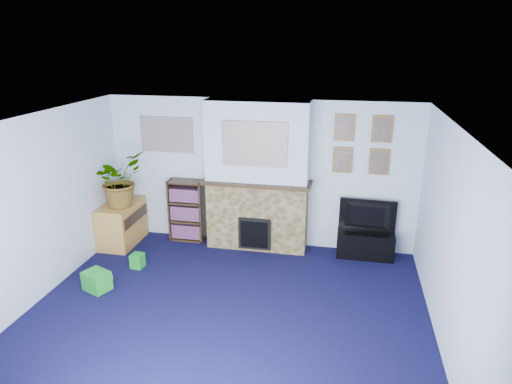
% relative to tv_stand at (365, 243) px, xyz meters
% --- Properties ---
extents(floor, '(5.00, 4.50, 0.01)m').
position_rel_tv_stand_xyz_m(floor, '(-1.73, -2.03, -0.23)').
color(floor, black).
rests_on(floor, ground).
extents(ceiling, '(5.00, 4.50, 0.01)m').
position_rel_tv_stand_xyz_m(ceiling, '(-1.73, -2.03, 2.17)').
color(ceiling, white).
rests_on(ceiling, wall_back).
extents(wall_back, '(5.00, 0.04, 2.40)m').
position_rel_tv_stand_xyz_m(wall_back, '(-1.73, 0.22, 0.97)').
color(wall_back, silver).
rests_on(wall_back, ground).
extents(wall_front, '(5.00, 0.04, 2.40)m').
position_rel_tv_stand_xyz_m(wall_front, '(-1.73, -4.28, 0.97)').
color(wall_front, silver).
rests_on(wall_front, ground).
extents(wall_left, '(0.04, 4.50, 2.40)m').
position_rel_tv_stand_xyz_m(wall_left, '(-4.23, -2.03, 0.97)').
color(wall_left, silver).
rests_on(wall_left, ground).
extents(wall_right, '(0.04, 4.50, 2.40)m').
position_rel_tv_stand_xyz_m(wall_right, '(0.77, -2.03, 0.97)').
color(wall_right, silver).
rests_on(wall_right, ground).
extents(chimney_breast, '(1.72, 0.50, 2.40)m').
position_rel_tv_stand_xyz_m(chimney_breast, '(-1.73, 0.02, 0.96)').
color(chimney_breast, brown).
rests_on(chimney_breast, ground).
extents(collage_main, '(1.00, 0.03, 0.68)m').
position_rel_tv_stand_xyz_m(collage_main, '(-1.73, -0.19, 1.55)').
color(collage_main, gray).
rests_on(collage_main, chimney_breast).
extents(collage_left, '(0.90, 0.03, 0.58)m').
position_rel_tv_stand_xyz_m(collage_left, '(-3.28, 0.21, 1.55)').
color(collage_left, gray).
rests_on(collage_left, wall_back).
extents(portrait_tl, '(0.30, 0.03, 0.40)m').
position_rel_tv_stand_xyz_m(portrait_tl, '(-0.43, 0.20, 1.77)').
color(portrait_tl, brown).
rests_on(portrait_tl, wall_back).
extents(portrait_tr, '(0.30, 0.03, 0.40)m').
position_rel_tv_stand_xyz_m(portrait_tr, '(0.12, 0.20, 1.77)').
color(portrait_tr, brown).
rests_on(portrait_tr, wall_back).
extents(portrait_bl, '(0.30, 0.03, 0.40)m').
position_rel_tv_stand_xyz_m(portrait_bl, '(-0.43, 0.20, 1.27)').
color(portrait_bl, brown).
rests_on(portrait_bl, wall_back).
extents(portrait_br, '(0.30, 0.03, 0.40)m').
position_rel_tv_stand_xyz_m(portrait_br, '(0.12, 0.20, 1.27)').
color(portrait_br, brown).
rests_on(portrait_br, wall_back).
extents(tv_stand, '(0.88, 0.37, 0.42)m').
position_rel_tv_stand_xyz_m(tv_stand, '(0.00, 0.00, 0.00)').
color(tv_stand, black).
rests_on(tv_stand, ground).
extents(television, '(0.87, 0.16, 0.50)m').
position_rel_tv_stand_xyz_m(television, '(0.00, 0.02, 0.44)').
color(television, black).
rests_on(television, tv_stand).
extents(bookshelf, '(0.58, 0.28, 1.05)m').
position_rel_tv_stand_xyz_m(bookshelf, '(-2.95, 0.08, 0.28)').
color(bookshelf, '#2F2011').
rests_on(bookshelf, ground).
extents(sideboard, '(0.50, 0.90, 0.70)m').
position_rel_tv_stand_xyz_m(sideboard, '(-3.97, -0.28, 0.12)').
color(sideboard, '#B08138').
rests_on(sideboard, ground).
extents(potted_plant, '(0.83, 0.90, 0.86)m').
position_rel_tv_stand_xyz_m(potted_plant, '(-3.92, -0.33, 0.91)').
color(potted_plant, '#26661E').
rests_on(potted_plant, sideboard).
extents(mantel_clock, '(0.11, 0.06, 0.15)m').
position_rel_tv_stand_xyz_m(mantel_clock, '(-1.71, -0.03, 1.00)').
color(mantel_clock, gold).
rests_on(mantel_clock, chimney_breast).
extents(mantel_candle, '(0.05, 0.05, 0.17)m').
position_rel_tv_stand_xyz_m(mantel_candle, '(-1.40, -0.03, 1.01)').
color(mantel_candle, '#B2BFC6').
rests_on(mantel_candle, chimney_breast).
extents(mantel_teddy, '(0.12, 0.12, 0.12)m').
position_rel_tv_stand_xyz_m(mantel_teddy, '(-2.28, -0.03, 0.99)').
color(mantel_teddy, gray).
rests_on(mantel_teddy, chimney_breast).
extents(mantel_can, '(0.05, 0.05, 0.11)m').
position_rel_tv_stand_xyz_m(mantel_can, '(-1.05, -0.03, 0.99)').
color(mantel_can, '#198C26').
rests_on(mantel_can, chimney_breast).
extents(green_crate, '(0.41, 0.37, 0.27)m').
position_rel_tv_stand_xyz_m(green_crate, '(-3.62, -1.75, -0.08)').
color(green_crate, '#198C26').
rests_on(green_crate, ground).
extents(toy_ball, '(0.19, 0.19, 0.19)m').
position_rel_tv_stand_xyz_m(toy_ball, '(-3.56, -1.62, -0.14)').
color(toy_ball, orange).
rests_on(toy_ball, ground).
extents(toy_block, '(0.19, 0.19, 0.22)m').
position_rel_tv_stand_xyz_m(toy_block, '(-3.36, -1.04, -0.12)').
color(toy_block, '#198C26').
rests_on(toy_block, ground).
extents(toy_tube, '(0.29, 0.13, 0.17)m').
position_rel_tv_stand_xyz_m(toy_tube, '(-3.74, -1.58, -0.15)').
color(toy_tube, '#198C26').
rests_on(toy_tube, ground).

